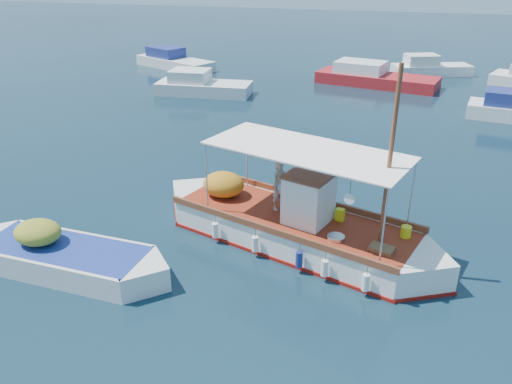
# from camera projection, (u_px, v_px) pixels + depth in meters

# --- Properties ---
(ground) EXTENTS (160.00, 160.00, 0.00)m
(ground) POSITION_uv_depth(u_px,v_px,m) (271.00, 246.00, 15.98)
(ground) COLOR black
(ground) RESTS_ON ground
(fishing_caique) EXTENTS (9.80, 4.87, 6.26)m
(fishing_caique) POSITION_uv_depth(u_px,v_px,m) (292.00, 226.00, 16.05)
(fishing_caique) COLOR white
(fishing_caique) RESTS_ON ground
(dinghy) EXTENTS (6.86, 2.12, 1.67)m
(dinghy) POSITION_uv_depth(u_px,v_px,m) (64.00, 259.00, 14.69)
(dinghy) COLOR white
(dinghy) RESTS_ON ground
(bg_boat_nw) EXTENTS (6.48, 2.97, 1.80)m
(bg_boat_nw) POSITION_uv_depth(u_px,v_px,m) (201.00, 87.00, 33.61)
(bg_boat_nw) COLOR silver
(bg_boat_nw) RESTS_ON ground
(bg_boat_n) EXTENTS (8.91, 4.56, 1.80)m
(bg_boat_n) POSITION_uv_depth(u_px,v_px,m) (373.00, 78.00, 36.01)
(bg_boat_n) COLOR #A41B1E
(bg_boat_n) RESTS_ON ground
(bg_boat_far_w) EXTENTS (7.69, 5.14, 1.80)m
(bg_boat_far_w) POSITION_uv_depth(u_px,v_px,m) (173.00, 62.00, 41.71)
(bg_boat_far_w) COLOR silver
(bg_boat_far_w) RESTS_ON ground
(bg_boat_far_n) EXTENTS (6.30, 3.97, 1.80)m
(bg_boat_far_n) POSITION_uv_depth(u_px,v_px,m) (429.00, 69.00, 39.01)
(bg_boat_far_n) COLOR silver
(bg_boat_far_n) RESTS_ON ground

